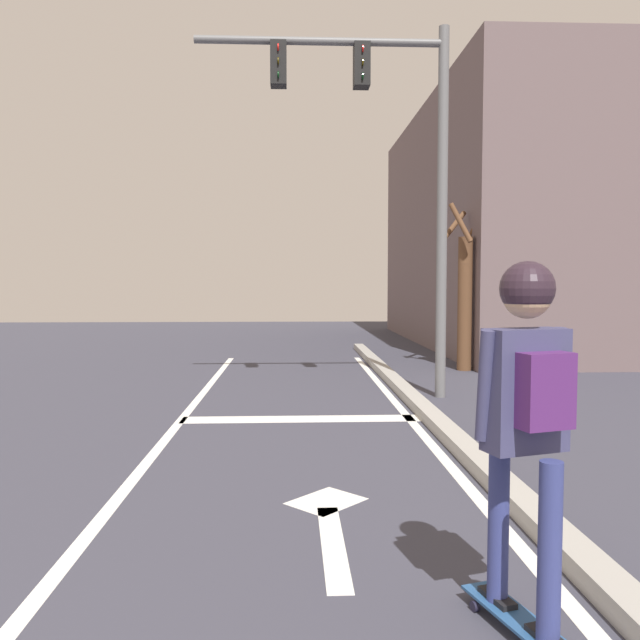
{
  "coord_description": "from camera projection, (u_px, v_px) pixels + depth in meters",
  "views": [
    {
      "loc": [
        1.15,
        1.18,
        1.78
      ],
      "look_at": [
        1.45,
        7.99,
        1.38
      ],
      "focal_mm": 35.32,
      "sensor_mm": 36.0,
      "label": 1
    }
  ],
  "objects": [
    {
      "name": "lane_arrow_stem",
      "position": [
        333.0,
        544.0,
        4.27
      ],
      "size": [
        0.16,
        1.4,
        0.01
      ],
      "primitive_type": "cube",
      "color": "white",
      "rests_on": "ground"
    },
    {
      "name": "lane_line_curbside",
      "position": [
        486.0,
        507.0,
        4.98
      ],
      "size": [
        0.12,
        20.0,
        0.01
      ],
      "primitive_type": "cube",
      "color": "white",
      "rests_on": "ground"
    },
    {
      "name": "skateboard",
      "position": [
        521.0,
        622.0,
        3.16
      ],
      "size": [
        0.41,
        0.84,
        0.09
      ],
      "color": "#285185",
      "rests_on": "ground"
    },
    {
      "name": "lane_arrow_head",
      "position": [
        326.0,
        501.0,
        5.12
      ],
      "size": [
        0.71,
        0.71,
        0.01
      ],
      "primitive_type": "cube",
      "rotation": [
        0.0,
        0.0,
        0.79
      ],
      "color": "white",
      "rests_on": "ground"
    },
    {
      "name": "skater",
      "position": [
        527.0,
        391.0,
        3.08
      ],
      "size": [
        0.48,
        0.64,
        1.8
      ],
      "color": "navy",
      "rests_on": "skateboard"
    },
    {
      "name": "roadside_tree",
      "position": [
        465.0,
        296.0,
        12.74
      ],
      "size": [
        0.92,
        0.92,
        3.37
      ],
      "color": "brown",
      "rests_on": "ground"
    },
    {
      "name": "building_block",
      "position": [
        597.0,
        228.0,
        18.4
      ],
      "size": [
        10.48,
        11.99,
        6.77
      ],
      "primitive_type": "cube",
      "color": "#685758",
      "rests_on": "ground"
    },
    {
      "name": "stop_bar",
      "position": [
        302.0,
        419.0,
        8.21
      ],
      "size": [
        3.12,
        0.4,
        0.01
      ],
      "primitive_type": "cube",
      "color": "white",
      "rests_on": "ground"
    },
    {
      "name": "lane_line_center",
      "position": [
        105.0,
        513.0,
        4.85
      ],
      "size": [
        0.12,
        20.0,
        0.01
      ],
      "primitive_type": "cube",
      "color": "white",
      "rests_on": "ground"
    },
    {
      "name": "curb_strip",
      "position": [
        517.0,
        498.0,
        4.98
      ],
      "size": [
        0.24,
        24.0,
        0.14
      ],
      "primitive_type": "cube",
      "color": "#A09D97",
      "rests_on": "ground"
    },
    {
      "name": "traffic_signal_mast",
      "position": [
        383.0,
        137.0,
        9.52
      ],
      "size": [
        3.83,
        0.34,
        5.64
      ],
      "color": "slate",
      "rests_on": "ground"
    }
  ]
}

